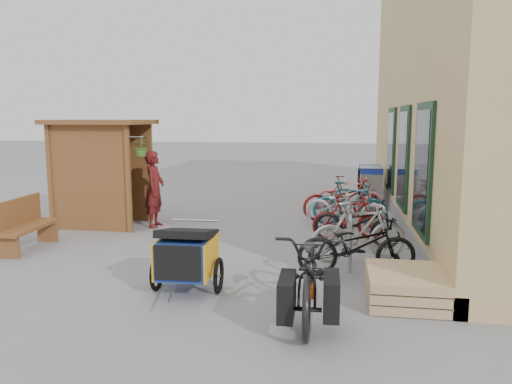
# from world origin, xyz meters

# --- Properties ---
(ground) EXTENTS (80.00, 80.00, 0.00)m
(ground) POSITION_xyz_m (0.00, 0.00, 0.00)
(ground) COLOR gray
(kiosk) EXTENTS (2.49, 1.65, 2.40)m
(kiosk) POSITION_xyz_m (-3.28, 2.47, 1.55)
(kiosk) COLOR brown
(kiosk) RESTS_ON ground
(bike_rack) EXTENTS (0.05, 5.35, 0.86)m
(bike_rack) POSITION_xyz_m (2.30, 2.40, 0.52)
(bike_rack) COLOR #A5A8AD
(bike_rack) RESTS_ON ground
(pallet_stack) EXTENTS (1.00, 1.20, 0.40)m
(pallet_stack) POSITION_xyz_m (3.00, -1.40, 0.21)
(pallet_stack) COLOR tan
(pallet_stack) RESTS_ON ground
(bench) EXTENTS (0.54, 1.55, 0.97)m
(bench) POSITION_xyz_m (-3.68, 0.23, 0.49)
(bench) COLOR brown
(bench) RESTS_ON ground
(shopping_carts) EXTENTS (0.63, 2.12, 1.13)m
(shopping_carts) POSITION_xyz_m (3.00, 6.57, 0.66)
(shopping_carts) COLOR silver
(shopping_carts) RESTS_ON ground
(child_trailer) EXTENTS (0.98, 1.65, 0.97)m
(child_trailer) POSITION_xyz_m (-0.02, -1.45, 0.54)
(child_trailer) COLOR navy
(child_trailer) RESTS_ON ground
(cargo_bike) EXTENTS (0.81, 2.20, 1.15)m
(cargo_bike) POSITION_xyz_m (1.77, -2.13, 0.57)
(cargo_bike) COLOR black
(cargo_bike) RESTS_ON ground
(person_kiosk) EXTENTS (0.43, 0.64, 1.72)m
(person_kiosk) POSITION_xyz_m (-1.97, 2.50, 0.86)
(person_kiosk) COLOR maroon
(person_kiosk) RESTS_ON ground
(bike_0) EXTENTS (1.93, 0.96, 0.97)m
(bike_0) POSITION_xyz_m (2.39, -0.39, 0.48)
(bike_0) COLOR black
(bike_0) RESTS_ON ground
(bike_1) EXTENTS (1.78, 1.02, 1.03)m
(bike_1) POSITION_xyz_m (2.46, 0.44, 0.52)
(bike_1) COLOR #B8B9B4
(bike_1) RESTS_ON ground
(bike_2) EXTENTS (1.80, 1.07, 0.89)m
(bike_2) POSITION_xyz_m (2.46, 1.56, 0.45)
(bike_2) COLOR black
(bike_2) RESTS_ON ground
(bike_3) EXTENTS (1.56, 0.72, 0.90)m
(bike_3) POSITION_xyz_m (2.33, 1.98, 0.45)
(bike_3) COLOR maroon
(bike_3) RESTS_ON ground
(bike_4) EXTENTS (1.99, 1.22, 0.99)m
(bike_4) POSITION_xyz_m (2.29, 2.86, 0.49)
(bike_4) COLOR #B1B1B6
(bike_4) RESTS_ON ground
(bike_5) EXTENTS (1.75, 0.69, 1.02)m
(bike_5) POSITION_xyz_m (2.37, 3.26, 0.51)
(bike_5) COLOR #206F81
(bike_5) RESTS_ON ground
(bike_6) EXTENTS (2.00, 1.23, 0.99)m
(bike_6) POSITION_xyz_m (2.18, 3.95, 0.50)
(bike_6) COLOR maroon
(bike_6) RESTS_ON ground
(bike_7) EXTENTS (1.79, 0.85, 1.04)m
(bike_7) POSITION_xyz_m (2.39, 4.35, 0.52)
(bike_7) COLOR #C88188
(bike_7) RESTS_ON ground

